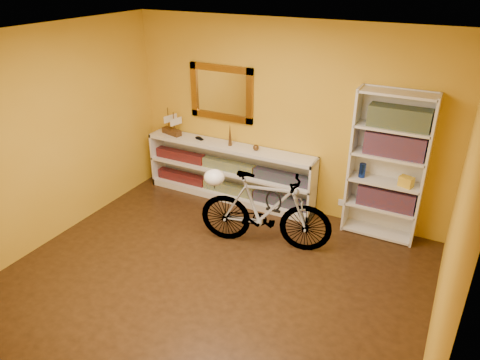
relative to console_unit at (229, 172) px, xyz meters
The scene contains 24 objects.
floor 2.01m from the console_unit, 67.41° to the right, with size 4.50×4.00×0.01m, color black.
ceiling 2.94m from the console_unit, 67.41° to the right, with size 4.50×4.00×0.01m, color silver.
back_wall 1.17m from the console_unit, 14.13° to the left, with size 4.50×0.01×2.60m, color gold.
left_wall 2.51m from the console_unit, 129.57° to the right, with size 0.01×4.00×2.60m, color gold.
right_wall 3.62m from the console_unit, 31.09° to the right, with size 0.01×4.00×2.60m, color gold.
gilt_mirror 1.15m from the console_unit, 142.43° to the left, with size 0.98×0.06×0.78m, color brown.
wall_socket 1.67m from the console_unit, ahead, with size 0.09×0.01×0.09m, color silver.
console_unit is the anchor object (origin of this frame).
cd_row_lower 0.26m from the console_unit, 90.00° to the right, with size 2.50×0.13×0.14m, color black.
cd_row_upper 0.11m from the console_unit, 90.00° to the right, with size 2.50×0.13×0.14m, color navy.
model_ship 1.17m from the console_unit, behind, with size 0.34×0.13×0.40m, color #3A2310, non-canonical shape.
toy_car 0.65m from the console_unit, behind, with size 0.00×0.00×0.00m, color black.
bronze_ornament 0.59m from the console_unit, ahead, with size 0.06×0.06×0.32m, color brown.
decorative_orb 0.63m from the console_unit, ahead, with size 0.08×0.08×0.08m, color brown.
bookcase 2.25m from the console_unit, ahead, with size 0.90×0.30×1.90m, color silver, non-canonical shape.
book_row_a 2.24m from the console_unit, ahead, with size 0.70×0.22×0.26m, color maroon.
book_row_b 2.39m from the console_unit, ahead, with size 0.70×0.22×0.28m, color maroon.
book_row_c 2.52m from the console_unit, ahead, with size 0.70×0.22×0.25m, color navy.
travel_mug 1.95m from the console_unit, ahead, with size 0.08×0.08×0.18m, color navy.
red_tin 2.28m from the console_unit, ahead, with size 0.12×0.12×0.16m, color maroon.
yellow_bag 2.47m from the console_unit, ahead, with size 0.16×0.11×0.13m, color gold.
bicycle 1.33m from the console_unit, 42.23° to the right, with size 1.67×0.43×0.98m, color silver.
helmet 1.18m from the console_unit, 70.71° to the right, with size 0.26×0.25×0.19m, color white.
u_lock 1.40m from the console_unit, 38.90° to the right, with size 0.20×0.20×0.02m, color black.
Camera 1 is at (2.11, -3.38, 3.20)m, focal length 33.34 mm.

